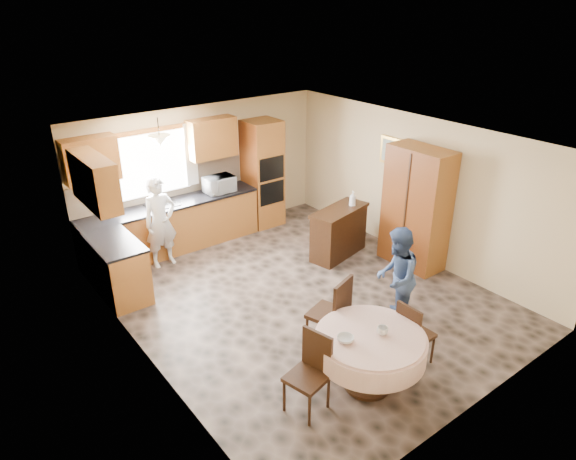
# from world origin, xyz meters

# --- Properties ---
(floor) EXTENTS (5.00, 6.00, 0.01)m
(floor) POSITION_xyz_m (0.00, 0.00, 0.00)
(floor) COLOR #6F594E
(floor) RESTS_ON ground
(ceiling) EXTENTS (5.00, 6.00, 0.01)m
(ceiling) POSITION_xyz_m (0.00, 0.00, 2.50)
(ceiling) COLOR white
(ceiling) RESTS_ON wall_back
(wall_back) EXTENTS (5.00, 0.02, 2.50)m
(wall_back) POSITION_xyz_m (0.00, 3.00, 1.25)
(wall_back) COLOR #D0B785
(wall_back) RESTS_ON floor
(wall_front) EXTENTS (5.00, 0.02, 2.50)m
(wall_front) POSITION_xyz_m (0.00, -3.00, 1.25)
(wall_front) COLOR #D0B785
(wall_front) RESTS_ON floor
(wall_left) EXTENTS (0.02, 6.00, 2.50)m
(wall_left) POSITION_xyz_m (-2.50, 0.00, 1.25)
(wall_left) COLOR #D0B785
(wall_left) RESTS_ON floor
(wall_right) EXTENTS (0.02, 6.00, 2.50)m
(wall_right) POSITION_xyz_m (2.50, 0.00, 1.25)
(wall_right) COLOR #D0B785
(wall_right) RESTS_ON floor
(window) EXTENTS (1.40, 0.03, 1.10)m
(window) POSITION_xyz_m (-1.00, 2.98, 1.60)
(window) COLOR white
(window) RESTS_ON wall_back
(curtain_left) EXTENTS (0.22, 0.02, 1.15)m
(curtain_left) POSITION_xyz_m (-1.75, 2.93, 1.65)
(curtain_left) COLOR white
(curtain_left) RESTS_ON wall_back
(curtain_right) EXTENTS (0.22, 0.02, 1.15)m
(curtain_right) POSITION_xyz_m (-0.25, 2.93, 1.65)
(curtain_right) COLOR white
(curtain_right) RESTS_ON wall_back
(base_cab_back) EXTENTS (3.30, 0.60, 0.88)m
(base_cab_back) POSITION_xyz_m (-0.85, 2.70, 0.44)
(base_cab_back) COLOR #D08737
(base_cab_back) RESTS_ON floor
(counter_back) EXTENTS (3.30, 0.64, 0.04)m
(counter_back) POSITION_xyz_m (-0.85, 2.70, 0.90)
(counter_back) COLOR black
(counter_back) RESTS_ON base_cab_back
(base_cab_left) EXTENTS (0.60, 1.20, 0.88)m
(base_cab_left) POSITION_xyz_m (-2.20, 1.80, 0.44)
(base_cab_left) COLOR #D08737
(base_cab_left) RESTS_ON floor
(counter_left) EXTENTS (0.64, 1.20, 0.04)m
(counter_left) POSITION_xyz_m (-2.20, 1.80, 0.90)
(counter_left) COLOR black
(counter_left) RESTS_ON base_cab_left
(backsplash) EXTENTS (3.30, 0.02, 0.55)m
(backsplash) POSITION_xyz_m (-0.85, 2.99, 1.18)
(backsplash) COLOR #C6AA8B
(backsplash) RESTS_ON wall_back
(wall_cab_left) EXTENTS (0.85, 0.33, 0.72)m
(wall_cab_left) POSITION_xyz_m (-2.05, 2.83, 1.91)
(wall_cab_left) COLOR #B4762D
(wall_cab_left) RESTS_ON wall_back
(wall_cab_right) EXTENTS (0.90, 0.33, 0.72)m
(wall_cab_right) POSITION_xyz_m (0.15, 2.83, 1.91)
(wall_cab_right) COLOR #B4762D
(wall_cab_right) RESTS_ON wall_back
(wall_cab_side) EXTENTS (0.33, 1.20, 0.72)m
(wall_cab_side) POSITION_xyz_m (-2.33, 1.80, 1.91)
(wall_cab_side) COLOR #B4762D
(wall_cab_side) RESTS_ON wall_left
(oven_tower) EXTENTS (0.66, 0.62, 2.12)m
(oven_tower) POSITION_xyz_m (1.15, 2.69, 1.06)
(oven_tower) COLOR #D08737
(oven_tower) RESTS_ON floor
(oven_upper) EXTENTS (0.56, 0.01, 0.45)m
(oven_upper) POSITION_xyz_m (1.15, 2.38, 1.25)
(oven_upper) COLOR black
(oven_upper) RESTS_ON oven_tower
(oven_lower) EXTENTS (0.56, 0.01, 0.45)m
(oven_lower) POSITION_xyz_m (1.15, 2.38, 0.75)
(oven_lower) COLOR black
(oven_lower) RESTS_ON oven_tower
(pendant) EXTENTS (0.36, 0.36, 0.18)m
(pendant) POSITION_xyz_m (-1.00, 2.50, 2.12)
(pendant) COLOR beige
(pendant) RESTS_ON ceiling
(sideboard) EXTENTS (1.25, 0.73, 0.84)m
(sideboard) POSITION_xyz_m (1.40, 0.71, 0.42)
(sideboard) COLOR #391E0F
(sideboard) RESTS_ON floor
(space_heater) EXTENTS (0.43, 0.37, 0.49)m
(space_heater) POSITION_xyz_m (1.73, 1.04, 0.25)
(space_heater) COLOR black
(space_heater) RESTS_ON floor
(cupboard) EXTENTS (0.54, 1.09, 2.07)m
(cupboard) POSITION_xyz_m (2.22, -0.28, 1.04)
(cupboard) COLOR #D08737
(cupboard) RESTS_ON floor
(dining_table) EXTENTS (1.30, 1.30, 0.74)m
(dining_table) POSITION_xyz_m (-0.61, -2.02, 0.58)
(dining_table) COLOR #391E0F
(dining_table) RESTS_ON floor
(chair_left) EXTENTS (0.50, 0.50, 0.96)m
(chair_left) POSITION_xyz_m (-1.36, -1.85, 0.53)
(chair_left) COLOR #391E0F
(chair_left) RESTS_ON floor
(chair_back) EXTENTS (0.58, 0.58, 1.06)m
(chair_back) POSITION_xyz_m (-0.45, -1.21, 0.58)
(chair_back) COLOR #391E0F
(chair_back) RESTS_ON floor
(chair_right) EXTENTS (0.40, 0.40, 0.90)m
(chair_right) POSITION_xyz_m (0.10, -2.06, 0.50)
(chair_right) COLOR #391E0F
(chair_right) RESTS_ON floor
(framed_picture) EXTENTS (0.06, 0.59, 0.49)m
(framed_picture) POSITION_xyz_m (2.47, 0.53, 1.78)
(framed_picture) COLOR gold
(framed_picture) RESTS_ON wall_right
(microwave) EXTENTS (0.55, 0.38, 0.30)m
(microwave) POSITION_xyz_m (0.14, 2.65, 1.07)
(microwave) COLOR silver
(microwave) RESTS_ON counter_back
(person_sink) EXTENTS (0.59, 0.40, 1.58)m
(person_sink) POSITION_xyz_m (-1.23, 2.30, 0.79)
(person_sink) COLOR silver
(person_sink) RESTS_ON floor
(person_dining) EXTENTS (0.91, 0.87, 1.47)m
(person_dining) POSITION_xyz_m (0.62, -1.31, 0.74)
(person_dining) COLOR #374D79
(person_dining) RESTS_ON floor
(bowl_sideboard) EXTENTS (0.21, 0.21, 0.05)m
(bowl_sideboard) POSITION_xyz_m (1.11, 0.71, 0.86)
(bowl_sideboard) COLOR #B2B2B2
(bowl_sideboard) RESTS_ON sideboard
(bottle_sideboard) EXTENTS (0.16, 0.16, 0.32)m
(bottle_sideboard) POSITION_xyz_m (1.70, 0.71, 1.00)
(bottle_sideboard) COLOR silver
(bottle_sideboard) RESTS_ON sideboard
(cup_table) EXTENTS (0.13, 0.13, 0.10)m
(cup_table) POSITION_xyz_m (-0.50, -2.09, 0.79)
(cup_table) COLOR #B2B2B2
(cup_table) RESTS_ON dining_table
(bowl_table) EXTENTS (0.20, 0.20, 0.06)m
(bowl_table) POSITION_xyz_m (-0.93, -1.93, 0.77)
(bowl_table) COLOR #B2B2B2
(bowl_table) RESTS_ON dining_table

